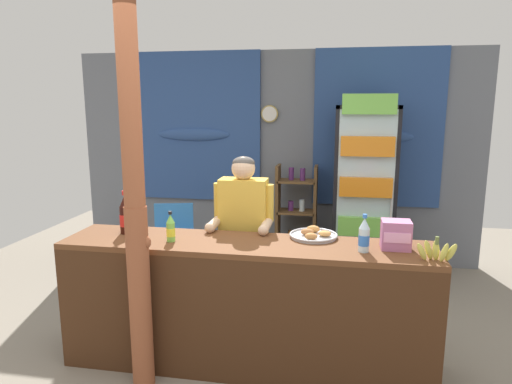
# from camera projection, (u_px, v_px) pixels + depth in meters

# --- Properties ---
(ground_plane) EXTENTS (7.34, 7.34, 0.00)m
(ground_plane) POSITION_uv_depth(u_px,v_px,m) (246.00, 318.00, 4.12)
(ground_plane) COLOR gray
(back_wall_curtained) EXTENTS (4.92, 0.22, 2.55)m
(back_wall_curtained) POSITION_uv_depth(u_px,v_px,m) (274.00, 153.00, 5.55)
(back_wall_curtained) COLOR slate
(back_wall_curtained) RESTS_ON ground
(stall_counter) EXTENTS (2.66, 0.55, 0.95)m
(stall_counter) POSITION_uv_depth(u_px,v_px,m) (243.00, 298.00, 3.18)
(stall_counter) COLOR brown
(stall_counter) RESTS_ON ground
(timber_post) EXTENTS (0.17, 0.15, 2.54)m
(timber_post) POSITION_uv_depth(u_px,v_px,m) (136.00, 215.00, 2.92)
(timber_post) COLOR #995133
(timber_post) RESTS_ON ground
(drink_fridge) EXTENTS (0.65, 0.66, 2.02)m
(drink_fridge) POSITION_uv_depth(u_px,v_px,m) (364.00, 182.00, 4.86)
(drink_fridge) COLOR black
(drink_fridge) RESTS_ON ground
(bottle_shelf_rack) EXTENTS (0.48, 0.28, 1.22)m
(bottle_shelf_rack) POSITION_uv_depth(u_px,v_px,m) (296.00, 214.00, 5.33)
(bottle_shelf_rack) COLOR brown
(bottle_shelf_rack) RESTS_ON ground
(plastic_lawn_chair) EXTENTS (0.54, 0.54, 0.86)m
(plastic_lawn_chair) POSITION_uv_depth(u_px,v_px,m) (173.00, 239.00, 4.84)
(plastic_lawn_chair) COLOR #3884D6
(plastic_lawn_chair) RESTS_ON ground
(shopkeeper) EXTENTS (0.49, 0.42, 1.51)m
(shopkeeper) POSITION_uv_depth(u_px,v_px,m) (243.00, 225.00, 3.68)
(shopkeeper) COLOR #28282D
(shopkeeper) RESTS_ON ground
(soda_bottle_cola) EXTENTS (0.09, 0.09, 0.33)m
(soda_bottle_cola) POSITION_uv_depth(u_px,v_px,m) (126.00, 215.00, 3.42)
(soda_bottle_cola) COLOR black
(soda_bottle_cola) RESTS_ON stall_counter
(soda_bottle_water) EXTENTS (0.07, 0.07, 0.26)m
(soda_bottle_water) POSITION_uv_depth(u_px,v_px,m) (364.00, 236.00, 2.99)
(soda_bottle_water) COLOR silver
(soda_bottle_water) RESTS_ON stall_counter
(soda_bottle_lime_soda) EXTENTS (0.06, 0.06, 0.22)m
(soda_bottle_lime_soda) POSITION_uv_depth(u_px,v_px,m) (171.00, 229.00, 3.22)
(soda_bottle_lime_soda) COLOR #75C64C
(soda_bottle_lime_soda) RESTS_ON stall_counter
(snack_box_wafer) EXTENTS (0.19, 0.16, 0.20)m
(snack_box_wafer) POSITION_uv_depth(u_px,v_px,m) (396.00, 235.00, 3.06)
(snack_box_wafer) COLOR #B76699
(snack_box_wafer) RESTS_ON stall_counter
(pastry_tray) EXTENTS (0.36, 0.36, 0.07)m
(pastry_tray) POSITION_uv_depth(u_px,v_px,m) (314.00, 235.00, 3.33)
(pastry_tray) COLOR #BCBCC1
(pastry_tray) RESTS_ON stall_counter
(banana_bunch) EXTENTS (0.26, 0.07, 0.16)m
(banana_bunch) POSITION_uv_depth(u_px,v_px,m) (437.00, 251.00, 2.83)
(banana_bunch) COLOR #CCC14C
(banana_bunch) RESTS_ON stall_counter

